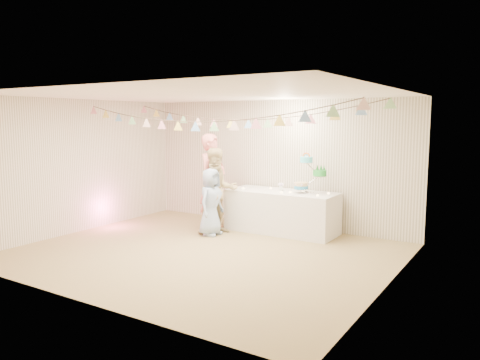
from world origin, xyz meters
The scene contains 25 objects.
floor centered at (0.00, 0.00, 0.00)m, with size 6.00×6.00×0.00m, color olive.
ceiling centered at (0.00, 0.00, 2.60)m, with size 6.00×6.00×0.00m, color white.
back_wall centered at (0.00, 2.50, 1.30)m, with size 6.00×6.00×0.00m, color silver.
front_wall centered at (0.00, -2.50, 1.30)m, with size 6.00×6.00×0.00m, color silver.
left_wall centered at (-3.00, 0.00, 1.30)m, with size 5.00×5.00×0.00m, color silver.
right_wall centered at (3.00, 0.00, 1.30)m, with size 5.00×5.00×0.00m, color silver.
table centered at (0.42, 1.99, 0.41)m, with size 2.17×0.87×0.81m, color silver.
cake_stand centered at (0.97, 2.04, 1.11)m, with size 0.64×0.38×0.72m, color silver, non-canonical shape.
cake_bottom centered at (0.82, 1.98, 0.84)m, with size 0.31×0.31×0.15m, color #2A8CC6, non-canonical shape.
cake_middle centered at (1.15, 2.13, 1.11)m, with size 0.27×0.27×0.22m, color green, non-canonical shape.
cake_top_tier centered at (0.91, 2.01, 1.38)m, with size 0.25×0.25×0.19m, color #50E6FD, non-canonical shape.
platter centered at (-0.10, 1.94, 0.76)m, with size 0.37×0.37×0.02m, color white.
posy centered at (0.37, 2.04, 0.83)m, with size 0.14×0.14×0.16m, color white, non-canonical shape.
person_adult_a centered at (-0.92, 1.53, 0.96)m, with size 0.70×0.46×1.93m, color #DF7974.
person_adult_b centered at (-0.60, 1.26, 0.83)m, with size 0.81×0.63×1.67m, color tan.
person_child centered at (-0.61, 1.05, 0.64)m, with size 0.63×0.41×1.29m, color #8EA7CA.
bunting_back centered at (0.00, 1.10, 2.35)m, with size 5.60×1.10×0.40m, color pink, non-canonical shape.
bunting_front centered at (0.00, -0.20, 2.32)m, with size 5.60×0.90×0.36m, color #72A5E5, non-canonical shape.
tealight_0 centered at (-0.38, 1.84, 0.83)m, with size 0.04×0.04×0.03m, color #FFD88C.
tealight_1 centered at (0.07, 2.17, 0.83)m, with size 0.04×0.04×0.03m, color #FFD88C.
tealight_2 centered at (0.52, 1.77, 0.83)m, with size 0.04×0.04×0.03m, color #FFD88C.
tealight_3 centered at (0.77, 2.21, 0.83)m, with size 0.04×0.04×0.03m, color #FFD88C.
tealight_4 centered at (1.24, 1.81, 0.83)m, with size 0.04×0.04×0.03m, color #FFD88C.
tealight_5 centered at (1.32, 2.14, 0.83)m, with size 0.04×0.04×0.03m, color #FFD88C.
tealight_6 centered at (0.65, 1.90, 0.83)m, with size 0.04×0.04×0.03m, color #FFD88C.
Camera 1 is at (4.52, -6.10, 2.20)m, focal length 35.00 mm.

